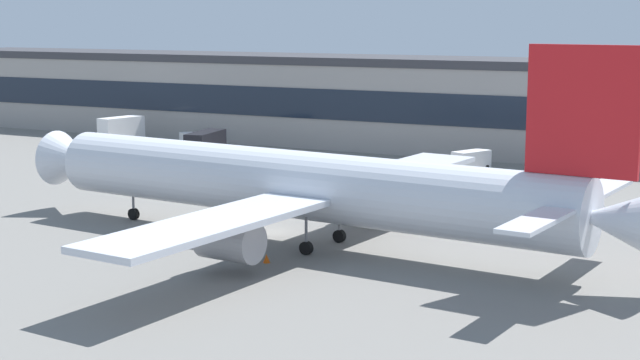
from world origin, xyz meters
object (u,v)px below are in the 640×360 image
at_px(follow_me_car, 553,167).
at_px(catering_truck, 122,129).
at_px(crew_van, 472,159).
at_px(traffic_cone_1, 158,253).
at_px(fuel_truck, 206,142).
at_px(baggage_tug, 189,138).
at_px(traffic_cone_0, 266,258).
at_px(airliner, 307,186).

relative_size(follow_me_car, catering_truck, 0.61).
relative_size(crew_van, traffic_cone_1, 9.38).
bearing_deg(crew_van, fuel_truck, -174.26).
relative_size(follow_me_car, baggage_tug, 1.13).
height_order(catering_truck, traffic_cone_0, catering_truck).
distance_m(crew_van, baggage_tug, 46.15).
bearing_deg(traffic_cone_1, follow_me_car, 71.65).
xyz_separation_m(follow_me_car, fuel_truck, (-47.75, -4.86, 0.79)).
bearing_deg(follow_me_car, traffic_cone_0, -100.17).
height_order(follow_me_car, fuel_truck, fuel_truck).
relative_size(fuel_truck, traffic_cone_0, 12.41).
height_order(baggage_tug, traffic_cone_0, baggage_tug).
xyz_separation_m(airliner, baggage_tug, (-46.69, 49.38, -4.09)).
bearing_deg(airliner, baggage_tug, 133.39).
relative_size(follow_me_car, crew_van, 0.82).
xyz_separation_m(airliner, traffic_cone_1, (-9.03, -8.83, -4.88)).
xyz_separation_m(airliner, catering_truck, (-56.63, 45.88, -2.89)).
bearing_deg(traffic_cone_1, crew_van, 81.28).
distance_m(airliner, catering_truck, 72.94).
relative_size(crew_van, fuel_truck, 0.65).
height_order(crew_van, traffic_cone_1, crew_van).
relative_size(catering_truck, traffic_cone_0, 10.73).
xyz_separation_m(fuel_truck, traffic_cone_1, (29.39, -50.50, -1.58)).
bearing_deg(catering_truck, fuel_truck, -13.00).
height_order(airliner, baggage_tug, airliner).
bearing_deg(airliner, fuel_truck, 132.67).
distance_m(airliner, traffic_cone_1, 13.54).
relative_size(traffic_cone_0, traffic_cone_1, 1.17).
xyz_separation_m(airliner, follow_me_car, (9.34, 46.53, -4.09)).
bearing_deg(follow_me_car, airliner, -101.34).
height_order(airliner, fuel_truck, airliner).
distance_m(catering_truck, traffic_cone_1, 72.55).
bearing_deg(traffic_cone_0, traffic_cone_1, -165.39).
bearing_deg(catering_truck, follow_me_car, 0.57).
bearing_deg(crew_van, catering_truck, 179.58).
xyz_separation_m(baggage_tug, catering_truck, (-9.95, -3.50, 1.21)).
relative_size(airliner, fuel_truck, 6.85).
bearing_deg(traffic_cone_0, airliner, 88.42).
xyz_separation_m(catering_truck, traffic_cone_0, (56.45, -52.40, -1.94)).
height_order(airliner, traffic_cone_0, airliner).
height_order(baggage_tug, traffic_cone_1, baggage_tug).
relative_size(follow_me_car, fuel_truck, 0.53).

